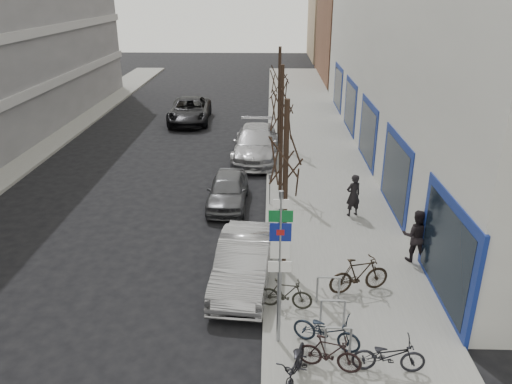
# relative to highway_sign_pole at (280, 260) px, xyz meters

# --- Properties ---
(ground) EXTENTS (120.00, 120.00, 0.00)m
(ground) POSITION_rel_highway_sign_pole_xyz_m (-2.40, 0.01, -2.46)
(ground) COLOR black
(ground) RESTS_ON ground
(sidewalk_east) EXTENTS (5.00, 70.00, 0.15)m
(sidewalk_east) POSITION_rel_highway_sign_pole_xyz_m (2.10, 10.01, -2.38)
(sidewalk_east) COLOR slate
(sidewalk_east) RESTS_ON ground
(brick_building_far) EXTENTS (12.00, 14.00, 8.00)m
(brick_building_far) POSITION_rel_highway_sign_pole_xyz_m (10.60, 40.01, 1.54)
(brick_building_far) COLOR brown
(brick_building_far) RESTS_ON ground
(tan_building_far) EXTENTS (13.00, 12.00, 9.00)m
(tan_building_far) POSITION_rel_highway_sign_pole_xyz_m (11.10, 55.01, 2.04)
(tan_building_far) COLOR #937A5B
(tan_building_far) RESTS_ON ground
(highway_sign_pole) EXTENTS (0.55, 0.10, 4.20)m
(highway_sign_pole) POSITION_rel_highway_sign_pole_xyz_m (0.00, 0.00, 0.00)
(highway_sign_pole) COLOR gray
(highway_sign_pole) RESTS_ON ground
(bike_rack) EXTENTS (0.66, 2.26, 0.83)m
(bike_rack) POSITION_rel_highway_sign_pole_xyz_m (1.40, 0.61, -1.80)
(bike_rack) COLOR gray
(bike_rack) RESTS_ON sidewalk_east
(tree_near) EXTENTS (1.80, 1.80, 5.50)m
(tree_near) POSITION_rel_highway_sign_pole_xyz_m (0.20, 3.51, 1.65)
(tree_near) COLOR black
(tree_near) RESTS_ON ground
(tree_mid) EXTENTS (1.80, 1.80, 5.50)m
(tree_mid) POSITION_rel_highway_sign_pole_xyz_m (0.20, 10.01, 1.65)
(tree_mid) COLOR black
(tree_mid) RESTS_ON ground
(tree_far) EXTENTS (1.80, 1.80, 5.50)m
(tree_far) POSITION_rel_highway_sign_pole_xyz_m (0.20, 16.51, 1.65)
(tree_far) COLOR black
(tree_far) RESTS_ON ground
(meter_front) EXTENTS (0.10, 0.08, 1.27)m
(meter_front) POSITION_rel_highway_sign_pole_xyz_m (-0.25, 3.01, -1.54)
(meter_front) COLOR gray
(meter_front) RESTS_ON sidewalk_east
(meter_mid) EXTENTS (0.10, 0.08, 1.27)m
(meter_mid) POSITION_rel_highway_sign_pole_xyz_m (-0.25, 8.51, -1.54)
(meter_mid) COLOR gray
(meter_mid) RESTS_ON sidewalk_east
(meter_back) EXTENTS (0.10, 0.08, 1.27)m
(meter_back) POSITION_rel_highway_sign_pole_xyz_m (-0.25, 14.01, -1.54)
(meter_back) COLOR gray
(meter_back) RESTS_ON sidewalk_east
(bike_near_left) EXTENTS (1.01, 1.93, 1.13)m
(bike_near_left) POSITION_rel_highway_sign_pole_xyz_m (0.36, -1.50, -1.74)
(bike_near_left) COLOR black
(bike_near_left) RESTS_ON sidewalk_east
(bike_near_right) EXTENTS (1.56, 0.84, 0.91)m
(bike_near_right) POSITION_rel_highway_sign_pole_xyz_m (1.16, -0.95, -1.85)
(bike_near_right) COLOR black
(bike_near_right) RESTS_ON sidewalk_east
(bike_mid_curb) EXTENTS (1.78, 1.16, 1.05)m
(bike_mid_curb) POSITION_rel_highway_sign_pole_xyz_m (1.17, -0.13, -1.79)
(bike_mid_curb) COLOR black
(bike_mid_curb) RESTS_ON sidewalk_east
(bike_mid_inner) EXTENTS (1.54, 0.67, 0.90)m
(bike_mid_inner) POSITION_rel_highway_sign_pole_xyz_m (0.22, 1.42, -1.86)
(bike_mid_inner) COLOR black
(bike_mid_inner) RESTS_ON sidewalk_east
(bike_far_curb) EXTENTS (1.69, 0.56, 1.02)m
(bike_far_curb) POSITION_rel_highway_sign_pole_xyz_m (2.50, -0.96, -1.80)
(bike_far_curb) COLOR black
(bike_far_curb) RESTS_ON sidewalk_east
(bike_far_inner) EXTENTS (1.92, 1.03, 1.12)m
(bike_far_inner) POSITION_rel_highway_sign_pole_xyz_m (2.34, 2.28, -1.75)
(bike_far_inner) COLOR black
(bike_far_inner) RESTS_ON sidewalk_east
(parked_car_front) EXTENTS (1.90, 4.53, 1.45)m
(parked_car_front) POSITION_rel_highway_sign_pole_xyz_m (-1.00, 2.84, -1.73)
(parked_car_front) COLOR #97979C
(parked_car_front) RESTS_ON ground
(parked_car_mid) EXTENTS (1.61, 3.90, 1.32)m
(parked_car_mid) POSITION_rel_highway_sign_pole_xyz_m (-1.97, 8.70, -1.80)
(parked_car_mid) COLOR #4D4E52
(parked_car_mid) RESTS_ON ground
(parked_car_back) EXTENTS (2.43, 5.69, 1.64)m
(parked_car_back) POSITION_rel_highway_sign_pole_xyz_m (-1.00, 14.74, -1.64)
(parked_car_back) COLOR #A9A8AD
(parked_car_back) RESTS_ON ground
(lane_car) EXTENTS (2.86, 5.71, 1.55)m
(lane_car) POSITION_rel_highway_sign_pole_xyz_m (-5.61, 22.29, -1.68)
(lane_car) COLOR black
(lane_car) RESTS_ON ground
(pedestrian_near) EXTENTS (0.72, 0.61, 1.67)m
(pedestrian_near) POSITION_rel_highway_sign_pole_xyz_m (2.94, 7.51, -1.47)
(pedestrian_near) COLOR black
(pedestrian_near) RESTS_ON sidewalk_east
(pedestrian_far) EXTENTS (0.73, 0.56, 1.78)m
(pedestrian_far) POSITION_rel_highway_sign_pole_xyz_m (4.40, 4.13, -1.42)
(pedestrian_far) COLOR black
(pedestrian_far) RESTS_ON sidewalk_east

